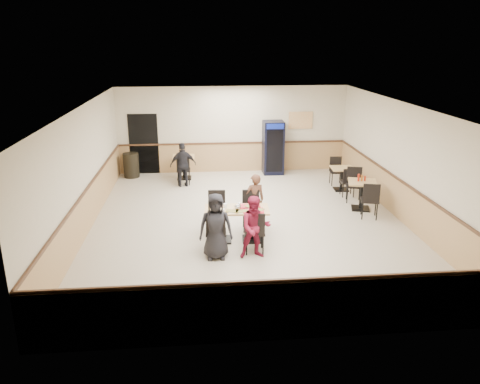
{
  "coord_description": "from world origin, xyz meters",
  "views": [
    {
      "loc": [
        -1.25,
        -11.19,
        4.5
      ],
      "look_at": [
        -0.25,
        -0.5,
        1.0
      ],
      "focal_mm": 35.0,
      "sensor_mm": 36.0,
      "label": 1
    }
  ],
  "objects": [
    {
      "name": "pepsi_cooler",
      "position": [
        1.38,
        4.59,
        0.92
      ],
      "size": [
        0.7,
        0.71,
        1.84
      ],
      "rotation": [
        0.0,
        0.0,
        0.0
      ],
      "color": "black",
      "rests_on": "ground"
    },
    {
      "name": "back_table",
      "position": [
        -1.72,
        4.2,
        0.52
      ],
      "size": [
        0.73,
        0.73,
        0.78
      ],
      "rotation": [
        0.0,
        0.0,
        -0.01
      ],
      "color": "black",
      "rests_on": "ground"
    },
    {
      "name": "tabletop_clutter",
      "position": [
        -0.28,
        -1.16,
        0.82
      ],
      "size": [
        1.25,
        0.66,
        0.12
      ],
      "rotation": [
        0.0,
        0.0,
        -0.06
      ],
      "color": "red",
      "rests_on": "main_table"
    },
    {
      "name": "ground",
      "position": [
        0.0,
        0.0,
        0.0
      ],
      "size": [
        10.0,
        10.0,
        0.0
      ],
      "primitive_type": "plane",
      "color": "beige",
      "rests_on": "ground"
    },
    {
      "name": "lone_diner",
      "position": [
        -1.72,
        3.32,
        0.71
      ],
      "size": [
        0.88,
        0.49,
        1.42
      ],
      "primitive_type": "imported",
      "rotation": [
        0.0,
        0.0,
        3.32
      ],
      "color": "black",
      "rests_on": "ground"
    },
    {
      "name": "main_chairs",
      "position": [
        -0.44,
        -1.1,
        0.5
      ],
      "size": [
        1.41,
        1.81,
        1.0
      ],
      "rotation": [
        0.0,
        0.0,
        -0.06
      ],
      "color": "black",
      "rests_on": "ground"
    },
    {
      "name": "side_table_far_chair_south",
      "position": [
        3.21,
        1.88,
        0.46
      ],
      "size": [
        0.45,
        0.45,
        0.92
      ],
      "primitive_type": null,
      "rotation": [
        0.0,
        0.0,
        3.08
      ],
      "color": "black",
      "rests_on": "ground"
    },
    {
      "name": "side_table_far_chair_north",
      "position": [
        3.21,
        3.03,
        0.46
      ],
      "size": [
        0.45,
        0.45,
        0.92
      ],
      "primitive_type": null,
      "rotation": [
        0.0,
        0.0,
        -0.06
      ],
      "color": "black",
      "rests_on": "ground"
    },
    {
      "name": "side_table_near",
      "position": [
        3.23,
        0.7,
        0.53
      ],
      "size": [
        0.92,
        0.92,
        0.8
      ],
      "rotation": [
        0.0,
        0.0,
        -0.27
      ],
      "color": "black",
      "rests_on": "ground"
    },
    {
      "name": "diner_woman_left",
      "position": [
        -0.91,
        -1.97,
        0.73
      ],
      "size": [
        0.71,
        0.47,
        1.45
      ],
      "primitive_type": "imported",
      "rotation": [
        0.0,
        0.0,
        -0.01
      ],
      "color": "black",
      "rests_on": "ground"
    },
    {
      "name": "condiment_caddy",
      "position": [
        3.2,
        0.75,
        0.89
      ],
      "size": [
        0.23,
        0.06,
        0.2
      ],
      "color": "#AD210C",
      "rests_on": "side_table_near"
    },
    {
      "name": "side_table_near_chair_north",
      "position": [
        3.23,
        1.34,
        0.51
      ],
      "size": [
        0.58,
        0.58,
        1.02
      ],
      "primitive_type": null,
      "rotation": [
        0.0,
        0.0,
        -0.27
      ],
      "color": "black",
      "rests_on": "ground"
    },
    {
      "name": "back_table_chair_lone",
      "position": [
        -1.72,
        3.58,
        0.49
      ],
      "size": [
        0.46,
        0.46,
        0.98
      ],
      "primitive_type": null,
      "rotation": [
        0.0,
        0.0,
        3.13
      ],
      "color": "black",
      "rests_on": "ground"
    },
    {
      "name": "diner_man_opposite",
      "position": [
        0.14,
        -0.23,
        0.68
      ],
      "size": [
        0.55,
        0.41,
        1.36
      ],
      "primitive_type": "imported",
      "rotation": [
        0.0,
        0.0,
        3.33
      ],
      "color": "brown",
      "rests_on": "ground"
    },
    {
      "name": "room_shell",
      "position": [
        1.78,
        2.55,
        0.58
      ],
      "size": [
        10.0,
        10.0,
        10.0
      ],
      "color": "silver",
      "rests_on": "ground"
    },
    {
      "name": "diner_woman_right",
      "position": [
        -0.07,
        -2.02,
        0.69
      ],
      "size": [
        0.7,
        0.57,
        1.38
      ],
      "primitive_type": "imported",
      "rotation": [
        0.0,
        0.0,
        0.06
      ],
      "color": "maroon",
      "rests_on": "ground"
    },
    {
      "name": "side_table_far",
      "position": [
        3.21,
        2.45,
        0.48
      ],
      "size": [
        0.72,
        0.72,
        0.72
      ],
      "rotation": [
        0.0,
        0.0,
        -0.06
      ],
      "color": "black",
      "rests_on": "ground"
    },
    {
      "name": "trash_bin",
      "position": [
        -3.52,
        4.55,
        0.42
      ],
      "size": [
        0.53,
        0.53,
        0.83
      ],
      "primitive_type": "cylinder",
      "color": "black",
      "rests_on": "ground"
    },
    {
      "name": "main_table",
      "position": [
        -0.38,
        -1.1,
        0.53
      ],
      "size": [
        1.52,
        0.82,
        0.79
      ],
      "rotation": [
        0.0,
        0.0,
        -0.06
      ],
      "color": "black",
      "rests_on": "ground"
    },
    {
      "name": "side_table_near_chair_south",
      "position": [
        3.23,
        0.05,
        0.51
      ],
      "size": [
        0.58,
        0.58,
        1.02
      ],
      "primitive_type": null,
      "rotation": [
        0.0,
        0.0,
        2.87
      ],
      "color": "black",
      "rests_on": "ground"
    }
  ]
}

